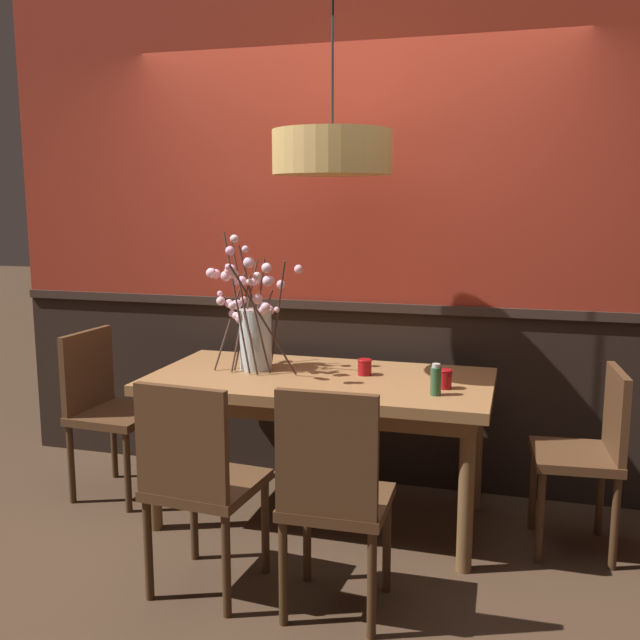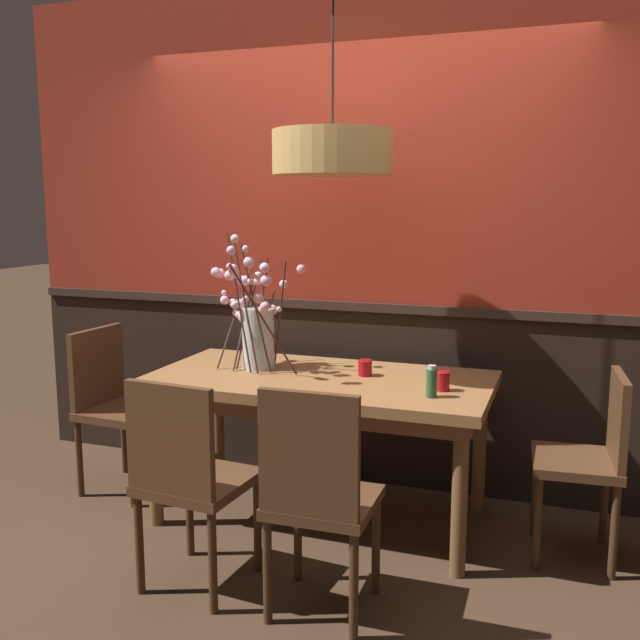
{
  "view_description": "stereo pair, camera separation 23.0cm",
  "coord_description": "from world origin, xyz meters",
  "px_view_note": "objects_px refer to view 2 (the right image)",
  "views": [
    {
      "loc": [
        0.96,
        -3.39,
        1.64
      ],
      "look_at": [
        0.0,
        0.0,
        1.05
      ],
      "focal_mm": 40.11,
      "sensor_mm": 36.0,
      "label": 1
    },
    {
      "loc": [
        1.18,
        -3.32,
        1.64
      ],
      "look_at": [
        0.0,
        0.0,
        1.05
      ],
      "focal_mm": 40.11,
      "sensor_mm": 36.0,
      "label": 2
    }
  ],
  "objects_px": {
    "chair_far_side_left": "(333,379)",
    "candle_holder_nearer_center": "(443,381)",
    "candle_holder_nearer_edge": "(365,368)",
    "chair_head_east_end": "(591,454)",
    "vase_with_blossoms": "(255,327)",
    "chair_head_west_end": "(115,399)",
    "chair_far_side_right": "(411,386)",
    "chair_near_side_left": "(188,473)",
    "condiment_bottle": "(432,382)",
    "chair_near_side_right": "(318,491)",
    "pendant_lamp": "(332,153)",
    "dining_table": "(320,393)"
  },
  "relations": [
    {
      "from": "chair_far_side_left",
      "to": "candle_holder_nearer_center",
      "type": "height_order",
      "value": "chair_far_side_left"
    },
    {
      "from": "candle_holder_nearer_edge",
      "to": "chair_head_east_end",
      "type": "bearing_deg",
      "value": -3.89
    },
    {
      "from": "vase_with_blossoms",
      "to": "chair_head_west_end",
      "type": "bearing_deg",
      "value": -176.76
    },
    {
      "from": "chair_head_east_end",
      "to": "chair_far_side_right",
      "type": "height_order",
      "value": "chair_far_side_right"
    },
    {
      "from": "chair_head_east_end",
      "to": "candle_holder_nearer_edge",
      "type": "bearing_deg",
      "value": 176.11
    },
    {
      "from": "chair_head_west_end",
      "to": "vase_with_blossoms",
      "type": "distance_m",
      "value": 0.98
    },
    {
      "from": "chair_near_side_left",
      "to": "condiment_bottle",
      "type": "bearing_deg",
      "value": 36.08
    },
    {
      "from": "chair_head_east_end",
      "to": "chair_far_side_left",
      "type": "bearing_deg",
      "value": 151.44
    },
    {
      "from": "chair_head_east_end",
      "to": "chair_near_side_left",
      "type": "bearing_deg",
      "value": -151.51
    },
    {
      "from": "chair_head_east_end",
      "to": "candle_holder_nearer_edge",
      "type": "distance_m",
      "value": 1.13
    },
    {
      "from": "chair_head_west_end",
      "to": "candle_holder_nearer_center",
      "type": "bearing_deg",
      "value": -2.23
    },
    {
      "from": "chair_far_side_left",
      "to": "chair_head_west_end",
      "type": "bearing_deg",
      "value": -140.89
    },
    {
      "from": "chair_head_west_end",
      "to": "candle_holder_nearer_edge",
      "type": "height_order",
      "value": "chair_head_west_end"
    },
    {
      "from": "chair_near_side_right",
      "to": "condiment_bottle",
      "type": "xyz_separation_m",
      "value": [
        0.31,
        0.66,
        0.3
      ]
    },
    {
      "from": "chair_head_east_end",
      "to": "candle_holder_nearer_edge",
      "type": "xyz_separation_m",
      "value": [
        -1.09,
        0.07,
        0.3
      ]
    },
    {
      "from": "chair_far_side_right",
      "to": "pendant_lamp",
      "type": "bearing_deg",
      "value": -106.54
    },
    {
      "from": "pendant_lamp",
      "to": "chair_head_east_end",
      "type": "bearing_deg",
      "value": -0.55
    },
    {
      "from": "condiment_bottle",
      "to": "chair_head_west_end",
      "type": "bearing_deg",
      "value": 173.78
    },
    {
      "from": "chair_near_side_right",
      "to": "chair_near_side_left",
      "type": "distance_m",
      "value": 0.58
    },
    {
      "from": "chair_head_east_end",
      "to": "candle_holder_nearer_center",
      "type": "bearing_deg",
      "value": -172.75
    },
    {
      "from": "chair_head_east_end",
      "to": "chair_head_west_end",
      "type": "bearing_deg",
      "value": -179.74
    },
    {
      "from": "chair_far_side_right",
      "to": "dining_table",
      "type": "bearing_deg",
      "value": -109.39
    },
    {
      "from": "dining_table",
      "to": "chair_head_west_end",
      "type": "height_order",
      "value": "chair_head_west_end"
    },
    {
      "from": "chair_head_west_end",
      "to": "chair_far_side_right",
      "type": "distance_m",
      "value": 1.75
    },
    {
      "from": "vase_with_blossoms",
      "to": "chair_far_side_left",
      "type": "bearing_deg",
      "value": 78.16
    },
    {
      "from": "chair_head_east_end",
      "to": "chair_head_west_end",
      "type": "xyz_separation_m",
      "value": [
        -2.55,
        -0.01,
        0.02
      ]
    },
    {
      "from": "condiment_bottle",
      "to": "pendant_lamp",
      "type": "relative_size",
      "value": 0.14
    },
    {
      "from": "candle_holder_nearer_edge",
      "to": "condiment_bottle",
      "type": "xyz_separation_m",
      "value": [
        0.39,
        -0.29,
        0.03
      ]
    },
    {
      "from": "chair_far_side_right",
      "to": "candle_holder_nearer_edge",
      "type": "relative_size",
      "value": 11.43
    },
    {
      "from": "chair_far_side_left",
      "to": "chair_head_west_end",
      "type": "distance_m",
      "value": 1.33
    },
    {
      "from": "chair_head_west_end",
      "to": "vase_with_blossoms",
      "type": "xyz_separation_m",
      "value": [
        0.87,
        0.05,
        0.46
      ]
    },
    {
      "from": "chair_near_side_left",
      "to": "chair_head_west_end",
      "type": "bearing_deg",
      "value": 138.57
    },
    {
      "from": "candle_holder_nearer_center",
      "to": "pendant_lamp",
      "type": "distance_m",
      "value": 1.21
    },
    {
      "from": "chair_head_west_end",
      "to": "chair_far_side_right",
      "type": "bearing_deg",
      "value": 28.27
    },
    {
      "from": "chair_far_side_left",
      "to": "vase_with_blossoms",
      "type": "height_order",
      "value": "vase_with_blossoms"
    },
    {
      "from": "chair_far_side_right",
      "to": "condiment_bottle",
      "type": "xyz_separation_m",
      "value": [
        0.31,
        -1.03,
        0.3
      ]
    },
    {
      "from": "candle_holder_nearer_edge",
      "to": "condiment_bottle",
      "type": "relative_size",
      "value": 0.56
    },
    {
      "from": "dining_table",
      "to": "chair_far_side_left",
      "type": "relative_size",
      "value": 1.78
    },
    {
      "from": "candle_holder_nearer_center",
      "to": "condiment_bottle",
      "type": "relative_size",
      "value": 0.63
    },
    {
      "from": "chair_head_west_end",
      "to": "vase_with_blossoms",
      "type": "relative_size",
      "value": 1.28
    },
    {
      "from": "dining_table",
      "to": "chair_near_side_left",
      "type": "relative_size",
      "value": 1.84
    },
    {
      "from": "chair_far_side_left",
      "to": "candle_holder_nearer_edge",
      "type": "bearing_deg",
      "value": -60.48
    },
    {
      "from": "chair_near_side_right",
      "to": "chair_far_side_right",
      "type": "distance_m",
      "value": 1.69
    },
    {
      "from": "dining_table",
      "to": "candle_holder_nearer_center",
      "type": "bearing_deg",
      "value": -6.23
    },
    {
      "from": "chair_head_east_end",
      "to": "pendant_lamp",
      "type": "relative_size",
      "value": 0.81
    },
    {
      "from": "dining_table",
      "to": "chair_far_side_right",
      "type": "height_order",
      "value": "chair_far_side_right"
    },
    {
      "from": "chair_far_side_left",
      "to": "candle_holder_nearer_center",
      "type": "distance_m",
      "value": 1.28
    },
    {
      "from": "chair_near_side_right",
      "to": "chair_head_east_end",
      "type": "distance_m",
      "value": 1.33
    },
    {
      "from": "chair_head_east_end",
      "to": "pendant_lamp",
      "type": "distance_m",
      "value": 1.85
    },
    {
      "from": "candle_holder_nearer_center",
      "to": "vase_with_blossoms",
      "type": "bearing_deg",
      "value": 173.13
    }
  ]
}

